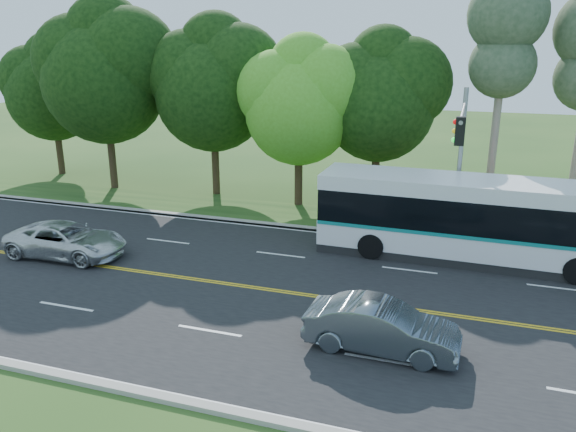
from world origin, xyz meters
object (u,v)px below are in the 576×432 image
(traffic_signal, at_px, (460,150))
(sedan, at_px, (382,327))
(suv, at_px, (66,240))
(transit_bus, at_px, (479,221))

(traffic_signal, relative_size, sedan, 1.54)
(traffic_signal, bearing_deg, suv, -162.76)
(sedan, relative_size, suv, 0.89)
(suv, bearing_deg, transit_bus, -75.37)
(traffic_signal, height_order, suv, traffic_signal)
(traffic_signal, xyz_separation_m, sedan, (-1.62, -8.34, -3.90))
(transit_bus, relative_size, suv, 2.58)
(traffic_signal, bearing_deg, transit_bus, 5.92)
(sedan, bearing_deg, traffic_signal, -8.65)
(transit_bus, relative_size, sedan, 2.91)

